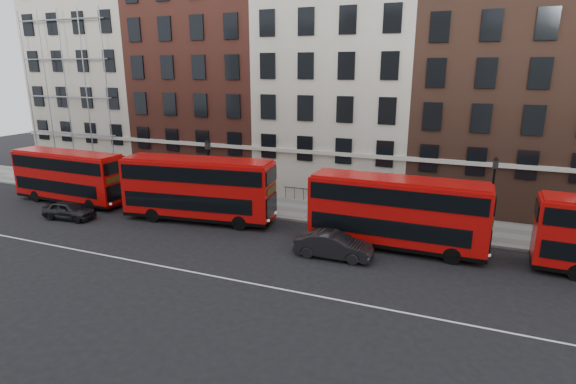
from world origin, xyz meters
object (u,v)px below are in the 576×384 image
at_px(bus_a, 69,176).
at_px(bus_c, 396,211).
at_px(bus_b, 198,188).
at_px(car_rear, 69,210).
at_px(car_front, 333,245).

height_order(bus_a, bus_c, bus_c).
bearing_deg(bus_b, bus_c, -7.14).
height_order(bus_b, car_rear, bus_b).
bearing_deg(car_front, car_rear, 90.29).
distance_m(bus_c, car_rear, 23.21).
height_order(bus_a, car_front, bus_a).
bearing_deg(car_front, bus_c, -49.59).
relative_size(car_rear, car_front, 0.87).
distance_m(bus_b, bus_c, 13.90).
relative_size(bus_c, car_rear, 2.69).
xyz_separation_m(bus_c, car_front, (-3.04, -2.71, -1.62)).
bearing_deg(bus_c, bus_a, -179.50).
relative_size(bus_a, bus_c, 0.97).
bearing_deg(car_rear, bus_a, 39.86).
relative_size(bus_a, bus_b, 0.91).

